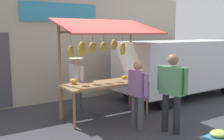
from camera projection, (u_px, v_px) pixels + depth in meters
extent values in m
plane|color=#38383D|center=(106.00, 116.00, 6.64)|extent=(40.00, 40.00, 0.00)
cube|color=#B2A893|center=(71.00, 47.00, 8.24)|extent=(9.00, 0.25, 3.40)
cube|color=teal|center=(60.00, 12.00, 7.77)|extent=(2.40, 0.06, 0.56)
cube|color=olive|center=(106.00, 84.00, 6.52)|extent=(2.20, 0.90, 0.05)
cylinder|color=olive|center=(74.00, 111.00, 5.71)|extent=(0.06, 0.06, 0.83)
cylinder|color=olive|center=(147.00, 99.00, 6.80)|extent=(0.06, 0.06, 0.83)
cylinder|color=olive|center=(62.00, 103.00, 6.36)|extent=(0.06, 0.06, 0.83)
cylinder|color=olive|center=(130.00, 93.00, 7.45)|extent=(0.06, 0.06, 0.83)
cylinder|color=olive|center=(60.00, 73.00, 6.25)|extent=(0.07, 0.07, 2.35)
cylinder|color=olive|center=(130.00, 67.00, 7.36)|extent=(0.07, 0.07, 2.35)
cylinder|color=olive|center=(98.00, 32.00, 6.67)|extent=(2.12, 0.06, 0.06)
cube|color=#B72D28|center=(109.00, 26.00, 6.18)|extent=(2.50, 1.46, 0.39)
cylinder|color=brown|center=(123.00, 37.00, 7.07)|extent=(0.01, 0.01, 0.26)
ellipsoid|color=yellow|center=(123.00, 49.00, 7.11)|extent=(0.26, 0.24, 0.38)
cylinder|color=brown|center=(114.00, 36.00, 6.91)|extent=(0.01, 0.01, 0.18)
ellipsoid|color=gold|center=(114.00, 45.00, 6.95)|extent=(0.21, 0.24, 0.30)
cylinder|color=brown|center=(104.00, 37.00, 6.80)|extent=(0.01, 0.01, 0.24)
ellipsoid|color=gold|center=(104.00, 46.00, 6.83)|extent=(0.22, 0.22, 0.26)
cylinder|color=brown|center=(92.00, 37.00, 6.58)|extent=(0.01, 0.01, 0.24)
ellipsoid|color=gold|center=(93.00, 48.00, 6.62)|extent=(0.25, 0.23, 0.29)
cylinder|color=brown|center=(82.00, 37.00, 6.44)|extent=(0.01, 0.01, 0.23)
ellipsoid|color=yellow|center=(82.00, 49.00, 6.48)|extent=(0.24, 0.22, 0.36)
cylinder|color=brown|center=(71.00, 39.00, 6.26)|extent=(0.01, 0.01, 0.31)
ellipsoid|color=gold|center=(71.00, 51.00, 6.30)|extent=(0.24, 0.22, 0.30)
ellipsoid|color=gold|center=(125.00, 77.00, 7.07)|extent=(0.22, 0.21, 0.10)
ellipsoid|color=orange|center=(74.00, 81.00, 6.37)|extent=(0.22, 0.26, 0.14)
cylinder|color=#4C4C51|center=(75.00, 98.00, 7.07)|extent=(0.14, 0.14, 0.74)
cylinder|color=#4C4C51|center=(79.00, 100.00, 6.87)|extent=(0.14, 0.14, 0.74)
cube|color=silver|center=(76.00, 75.00, 6.88)|extent=(0.25, 0.46, 0.53)
cylinder|color=silver|center=(72.00, 73.00, 7.11)|extent=(0.09, 0.09, 0.49)
cylinder|color=silver|center=(82.00, 76.00, 6.65)|extent=(0.09, 0.09, 0.49)
sphere|color=tan|center=(76.00, 61.00, 6.82)|extent=(0.20, 0.20, 0.20)
cylinder|color=beige|center=(76.00, 58.00, 6.81)|extent=(0.39, 0.39, 0.02)
cylinder|color=#232328|center=(177.00, 115.00, 5.42)|extent=(0.14, 0.14, 0.84)
cylinder|color=#232328|center=(165.00, 112.00, 5.61)|extent=(0.14, 0.14, 0.84)
cube|color=#518C5B|center=(172.00, 81.00, 5.41)|extent=(0.34, 0.55, 0.60)
cylinder|color=#518C5B|center=(186.00, 81.00, 5.19)|extent=(0.09, 0.09, 0.55)
cylinder|color=#518C5B|center=(159.00, 78.00, 5.62)|extent=(0.09, 0.09, 0.55)
sphere|color=#8C664C|center=(173.00, 60.00, 5.34)|extent=(0.23, 0.23, 0.23)
cylinder|color=#4C4C51|center=(141.00, 113.00, 5.67)|extent=(0.14, 0.14, 0.76)
cylinder|color=#4C4C51|center=(134.00, 110.00, 5.88)|extent=(0.14, 0.14, 0.76)
cube|color=#93669E|center=(138.00, 84.00, 5.68)|extent=(0.24, 0.47, 0.54)
cylinder|color=#93669E|center=(146.00, 85.00, 5.43)|extent=(0.09, 0.09, 0.49)
cylinder|color=#93669E|center=(131.00, 81.00, 5.93)|extent=(0.09, 0.09, 0.49)
sphere|color=#A87A5B|center=(138.00, 66.00, 5.62)|extent=(0.21, 0.21, 0.21)
cube|color=silver|center=(181.00, 64.00, 8.59)|extent=(4.44, 1.95, 1.55)
cube|color=black|center=(151.00, 58.00, 7.84)|extent=(1.45, 1.85, 0.68)
cylinder|color=black|center=(166.00, 98.00, 7.21)|extent=(0.66, 0.20, 0.66)
cylinder|color=black|center=(130.00, 87.00, 8.58)|extent=(0.66, 0.20, 0.66)
cylinder|color=black|center=(190.00, 79.00, 10.21)|extent=(0.66, 0.20, 0.66)
ellipsoid|color=#B2CC4C|center=(219.00, 133.00, 4.75)|extent=(0.35, 0.28, 0.12)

